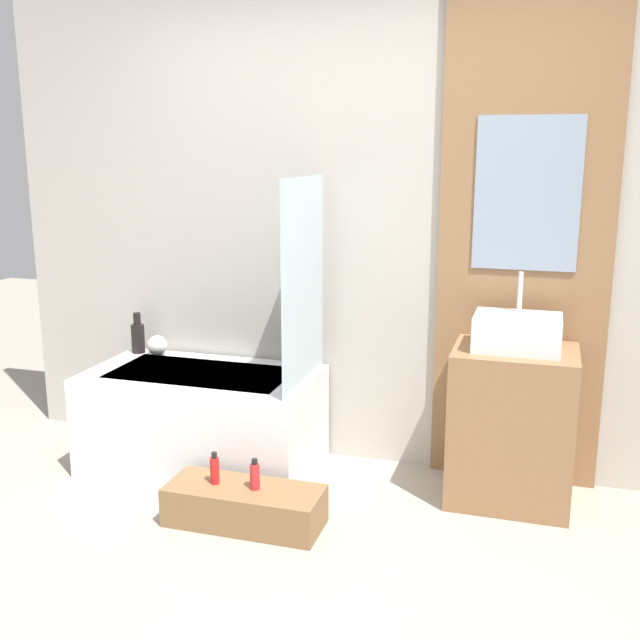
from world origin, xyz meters
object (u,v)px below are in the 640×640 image
(bottle_soap_secondary, at_px, (255,476))
(vase_tall_dark, at_px, (138,336))
(sink, at_px, (517,332))
(bottle_soap_primary, at_px, (215,469))
(wooden_step_bench, at_px, (245,506))
(bathtub, at_px, (203,419))
(vase_round_light, at_px, (157,345))

(bottle_soap_secondary, bearing_deg, vase_tall_dark, 142.77)
(sink, distance_m, vase_tall_dark, 2.17)
(bottle_soap_primary, xyz_separation_m, bottle_soap_secondary, (0.20, 0.00, -0.00))
(wooden_step_bench, relative_size, vase_tall_dark, 3.05)
(bottle_soap_secondary, bearing_deg, bottle_soap_primary, 180.00)
(bathtub, relative_size, wooden_step_bench, 1.68)
(vase_round_light, bearing_deg, bathtub, -31.08)
(bathtub, xyz_separation_m, wooden_step_bench, (0.47, -0.54, -0.18))
(sink, bearing_deg, bottle_soap_primary, -154.34)
(wooden_step_bench, distance_m, vase_tall_dark, 1.39)
(bottle_soap_primary, bearing_deg, wooden_step_bench, 0.00)
(bottle_soap_secondary, bearing_deg, wooden_step_bench, 180.00)
(sink, distance_m, vase_round_light, 2.04)
(vase_tall_dark, relative_size, vase_round_light, 2.05)
(sink, xyz_separation_m, vase_round_light, (-2.02, 0.15, -0.26))
(bathtub, distance_m, vase_tall_dark, 0.69)
(vase_round_light, bearing_deg, vase_tall_dark, 171.56)
(wooden_step_bench, xyz_separation_m, bottle_soap_secondary, (0.06, 0.00, 0.16))
(vase_tall_dark, height_order, bottle_soap_secondary, vase_tall_dark)
(vase_tall_dark, relative_size, bottle_soap_primary, 1.54)
(wooden_step_bench, distance_m, vase_round_light, 1.26)
(bathtub, xyz_separation_m, vase_tall_dark, (-0.53, 0.26, 0.37))
(sink, relative_size, bottle_soap_secondary, 2.73)
(sink, xyz_separation_m, vase_tall_dark, (-2.16, 0.17, -0.22))
(bathtub, relative_size, sink, 3.04)
(vase_tall_dark, bearing_deg, sink, -4.45)
(vase_round_light, bearing_deg, wooden_step_bench, -42.16)
(wooden_step_bench, bearing_deg, vase_round_light, 137.84)
(bottle_soap_primary, bearing_deg, bottle_soap_secondary, 0.00)
(sink, xyz_separation_m, bottle_soap_secondary, (-1.11, -0.63, -0.61))
(wooden_step_bench, distance_m, bottle_soap_secondary, 0.17)
(bathtub, distance_m, vase_round_light, 0.56)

